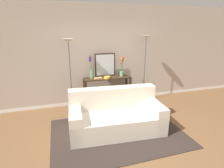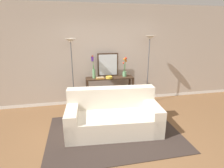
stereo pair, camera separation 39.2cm
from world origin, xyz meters
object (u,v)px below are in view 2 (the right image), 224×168
(floor_lamp_left, at_px, (71,55))
(book_stack, at_px, (100,78))
(couch, at_px, (113,117))
(vase_tall_flowers, at_px, (93,67))
(wall_mirror, at_px, (108,65))
(vase_short_flowers, at_px, (125,69))
(fruit_bowl, at_px, (109,77))
(console_table, at_px, (110,86))
(book_row_under_console, at_px, (98,104))
(floor_lamp_right, at_px, (149,51))

(floor_lamp_left, distance_m, book_stack, 0.97)
(couch, relative_size, vase_tall_flowers, 3.20)
(wall_mirror, height_order, book_stack, wall_mirror)
(floor_lamp_left, xyz_separation_m, vase_short_flowers, (1.44, 0.11, -0.44))
(wall_mirror, bearing_deg, fruit_bowl, -94.26)
(vase_tall_flowers, height_order, fruit_bowl, vase_tall_flowers)
(console_table, bearing_deg, book_row_under_console, 180.00)
(vase_tall_flowers, relative_size, book_row_under_console, 1.68)
(console_table, distance_m, wall_mirror, 0.61)
(vase_tall_flowers, bearing_deg, vase_short_flowers, 1.11)
(floor_lamp_right, relative_size, book_row_under_console, 5.23)
(couch, bearing_deg, wall_mirror, 83.41)
(floor_lamp_left, height_order, vase_tall_flowers, floor_lamp_left)
(vase_tall_flowers, bearing_deg, fruit_bowl, -17.30)
(wall_mirror, bearing_deg, book_stack, -136.95)
(vase_short_flowers, height_order, fruit_bowl, vase_short_flowers)
(wall_mirror, distance_m, vase_short_flowers, 0.49)
(floor_lamp_right, xyz_separation_m, vase_tall_flowers, (-1.54, 0.09, -0.41))
(couch, distance_m, wall_mirror, 1.71)
(vase_tall_flowers, bearing_deg, floor_lamp_right, -3.38)
(floor_lamp_left, distance_m, vase_short_flowers, 1.51)
(couch, bearing_deg, book_stack, 94.19)
(console_table, bearing_deg, floor_lamp_left, -175.59)
(floor_lamp_left, relative_size, vase_short_flowers, 3.52)
(vase_tall_flowers, xyz_separation_m, book_row_under_console, (0.11, -0.01, -1.08))
(wall_mirror, distance_m, vase_tall_flowers, 0.45)
(fruit_bowl, bearing_deg, vase_short_flowers, 16.77)
(wall_mirror, height_order, vase_short_flowers, wall_mirror)
(floor_lamp_left, distance_m, floor_lamp_right, 2.10)
(couch, distance_m, fruit_bowl, 1.34)
(couch, relative_size, wall_mirror, 3.09)
(wall_mirror, relative_size, book_stack, 2.91)
(floor_lamp_right, xyz_separation_m, fruit_bowl, (-1.13, -0.04, -0.67))
(floor_lamp_left, bearing_deg, fruit_bowl, -2.14)
(console_table, relative_size, floor_lamp_left, 0.69)
(console_table, xyz_separation_m, book_row_under_console, (-0.34, 0.00, -0.52))
(vase_tall_flowers, bearing_deg, couch, -79.08)
(book_row_under_console, bearing_deg, vase_tall_flowers, 172.71)
(vase_short_flowers, relative_size, book_row_under_console, 1.44)
(fruit_bowl, distance_m, book_row_under_console, 0.87)
(wall_mirror, relative_size, vase_short_flowers, 1.20)
(vase_tall_flowers, bearing_deg, book_row_under_console, -7.29)
(vase_tall_flowers, xyz_separation_m, vase_short_flowers, (0.89, 0.02, -0.08))
(vase_short_flowers, relative_size, fruit_bowl, 2.95)
(console_table, height_order, floor_lamp_right, floor_lamp_right)
(floor_lamp_right, relative_size, vase_short_flowers, 3.62)
(console_table, relative_size, book_row_under_console, 3.51)
(vase_short_flowers, bearing_deg, book_row_under_console, -177.73)
(console_table, bearing_deg, couch, -98.19)
(wall_mirror, distance_m, fruit_bowl, 0.40)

